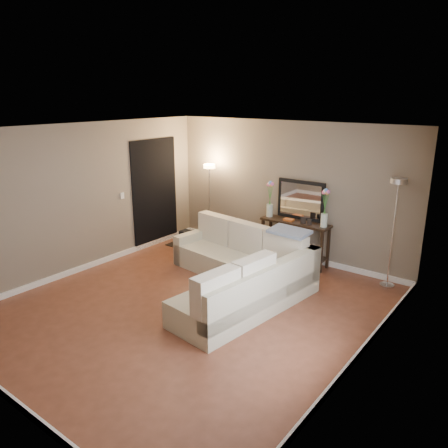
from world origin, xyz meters
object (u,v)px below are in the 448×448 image
Objects in this scene: console_table at (291,239)px; sectional_sofa at (241,270)px; floor_lamp_unlit at (395,212)px; floor_lamp_lit at (210,188)px.

sectional_sofa is at bearing -91.05° from console_table.
floor_lamp_unlit is (1.85, 1.58, 0.94)m from sectional_sofa.
console_table is at bearing -179.49° from floor_lamp_unlit.
floor_lamp_unlit reaches higher than console_table.
sectional_sofa is at bearing -38.91° from floor_lamp_lit.
floor_lamp_lit is (-1.90, 1.53, 0.85)m from sectional_sofa.
sectional_sofa reaches higher than console_table.
floor_lamp_unlit is at bearing 0.51° from console_table.
floor_lamp_unlit reaches higher than sectional_sofa.
floor_lamp_unlit reaches higher than floor_lamp_lit.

